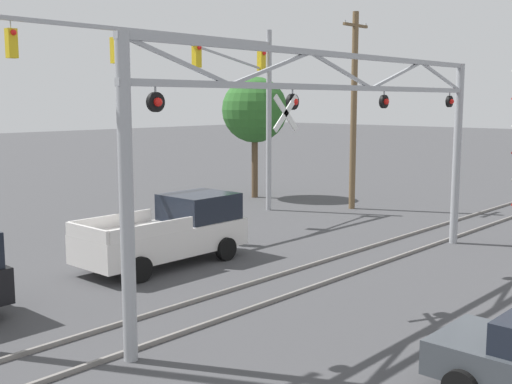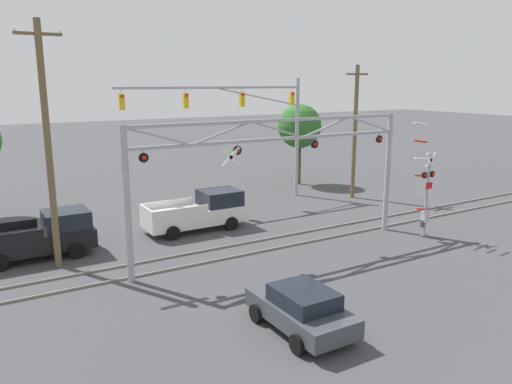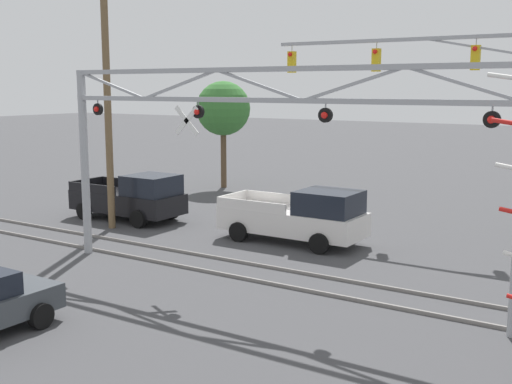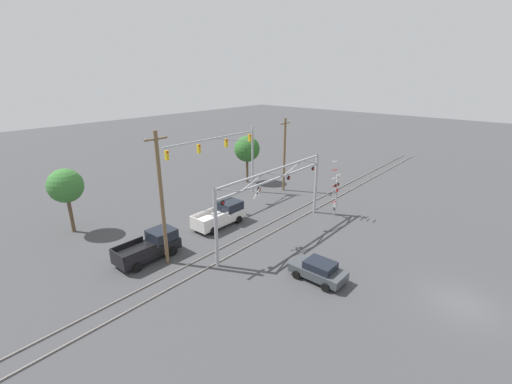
# 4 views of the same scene
# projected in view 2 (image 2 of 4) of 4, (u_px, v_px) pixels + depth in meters

# --- Properties ---
(rail_track_near) EXTENTS (80.00, 0.08, 0.10)m
(rail_track_near) POSITION_uv_depth(u_px,v_px,m) (273.00, 249.00, 23.53)
(rail_track_near) COLOR gray
(rail_track_near) RESTS_ON ground_plane
(rail_track_far) EXTENTS (80.00, 0.08, 0.10)m
(rail_track_far) POSITION_uv_depth(u_px,v_px,m) (258.00, 241.00, 24.73)
(rail_track_far) COLOR gray
(rail_track_far) RESTS_ON ground_plane
(crossing_gantry) EXTENTS (14.10, 0.29, 6.17)m
(crossing_gantry) POSITION_uv_depth(u_px,v_px,m) (277.00, 163.00, 22.39)
(crossing_gantry) COLOR #9EA0A5
(crossing_gantry) RESTS_ON ground_plane
(crossing_signal_mast) EXTENTS (1.73, 0.35, 5.91)m
(crossing_signal_mast) POSITION_uv_depth(u_px,v_px,m) (426.00, 195.00, 25.08)
(crossing_signal_mast) COLOR #9EA0A5
(crossing_signal_mast) RESTS_ON ground_plane
(traffic_signal_span) EXTENTS (12.56, 0.39, 8.01)m
(traffic_signal_span) POSITION_uv_depth(u_px,v_px,m) (255.00, 115.00, 32.04)
(traffic_signal_span) COLOR #9EA0A5
(traffic_signal_span) RESTS_ON ground_plane
(pickup_truck_lead) EXTENTS (5.37, 2.29, 2.02)m
(pickup_truck_lead) POSITION_uv_depth(u_px,v_px,m) (200.00, 211.00, 26.68)
(pickup_truck_lead) COLOR silver
(pickup_truck_lead) RESTS_ON ground_plane
(pickup_truck_following) EXTENTS (5.05, 2.29, 2.02)m
(pickup_truck_following) POSITION_uv_depth(u_px,v_px,m) (42.00, 236.00, 22.43)
(pickup_truck_following) COLOR black
(pickup_truck_following) RESTS_ON ground_plane
(sedan_waiting) EXTENTS (2.10, 3.88, 1.44)m
(sedan_waiting) POSITION_uv_depth(u_px,v_px,m) (301.00, 308.00, 15.78)
(sedan_waiting) COLOR #3D4247
(sedan_waiting) RESTS_ON ground_plane
(utility_pole_left) EXTENTS (1.80, 0.28, 10.19)m
(utility_pole_left) POSITION_uv_depth(u_px,v_px,m) (48.00, 145.00, 20.35)
(utility_pole_left) COLOR brown
(utility_pole_left) RESTS_ON ground_plane
(utility_pole_right) EXTENTS (1.80, 0.28, 8.85)m
(utility_pole_right) POSITION_uv_depth(u_px,v_px,m) (355.00, 131.00, 33.25)
(utility_pole_right) COLOR brown
(utility_pole_right) RESTS_ON ground_plane
(background_tree_beyond_span) EXTENTS (3.32, 3.32, 6.14)m
(background_tree_beyond_span) POSITION_uv_depth(u_px,v_px,m) (300.00, 126.00, 37.80)
(background_tree_beyond_span) COLOR brown
(background_tree_beyond_span) RESTS_ON ground_plane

